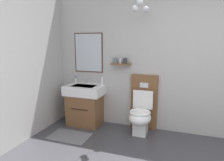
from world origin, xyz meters
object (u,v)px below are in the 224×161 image
Objects in this scene: soap_dispenser at (102,81)px; toilet at (142,111)px; vanity_sink_left at (85,104)px; toothbrush_cup at (76,80)px.

toilet is at bearing -11.80° from soap_dispenser.
toilet is 0.96m from soap_dispenser.
vanity_sink_left is at bearing -179.69° from toilet.
toilet is 1.46m from toothbrush_cup.
toilet reaches higher than soap_dispenser.
toothbrush_cup is (-1.38, 0.16, 0.44)m from toilet.
toilet is 4.93× the size of toothbrush_cup.
soap_dispenser is (0.29, 0.18, 0.44)m from vanity_sink_left.
vanity_sink_left is 0.53m from toothbrush_cup.
vanity_sink_left is at bearing -148.29° from soap_dispenser.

